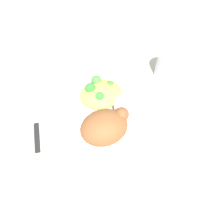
% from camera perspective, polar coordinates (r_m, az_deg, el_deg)
% --- Properties ---
extents(ground_plane, '(2.00, 2.00, 0.00)m').
position_cam_1_polar(ground_plane, '(0.53, -0.00, -1.46)').
color(ground_plane, '#C2B19D').
extents(plate, '(0.26, 0.26, 0.02)m').
position_cam_1_polar(plate, '(0.53, -0.00, -0.99)').
color(plate, white).
rests_on(plate, ground_plane).
extents(roasted_chicken, '(0.12, 0.09, 0.07)m').
position_cam_1_polar(roasted_chicken, '(0.46, -1.99, -4.12)').
color(roasted_chicken, brown).
rests_on(roasted_chicken, plate).
extents(rice_pile, '(0.10, 0.09, 0.04)m').
position_cam_1_polar(rice_pile, '(0.51, 6.09, 2.36)').
color(rice_pile, silver).
rests_on(rice_pile, plate).
extents(mac_cheese_with_broccoli, '(0.11, 0.10, 0.04)m').
position_cam_1_polar(mac_cheese_with_broccoli, '(0.53, -3.28, 5.36)').
color(mac_cheese_with_broccoli, '#ECB94F').
rests_on(mac_cheese_with_broccoli, plate).
extents(fork, '(0.03, 0.14, 0.01)m').
position_cam_1_polar(fork, '(0.55, -18.14, -3.51)').
color(fork, '#B2B2B7').
rests_on(fork, ground_plane).
extents(knife, '(0.03, 0.19, 0.01)m').
position_cam_1_polar(knife, '(0.56, -20.44, -3.05)').
color(knife, black).
rests_on(knife, ground_plane).
extents(water_glass, '(0.06, 0.06, 0.08)m').
position_cam_1_polar(water_glass, '(0.61, 14.88, 12.44)').
color(water_glass, silver).
rests_on(water_glass, ground_plane).
extents(napkin, '(0.09, 0.11, 0.00)m').
position_cam_1_polar(napkin, '(0.57, 21.82, -1.78)').
color(napkin, white).
rests_on(napkin, ground_plane).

